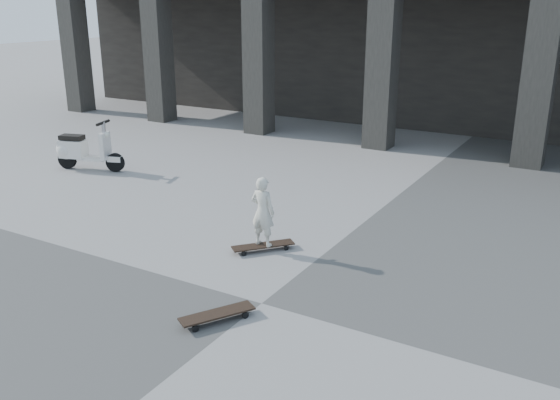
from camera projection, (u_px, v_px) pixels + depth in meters
The scene contains 6 objects.
ground at pixel (262, 303), 7.28m from camera, with size 90.00×90.00×0.00m, color #484745.
colonnade at pixel (505, 19), 17.60m from camera, with size 28.00×8.82×6.00m.
longboard at pixel (263, 246), 8.80m from camera, with size 0.78×0.85×0.09m.
skateboard_spare at pixel (217, 315), 6.85m from camera, with size 0.65×0.88×0.11m.
child at pixel (263, 212), 8.63m from camera, with size 0.38×0.25×1.05m, color beige.
scooter at pixel (79, 150), 12.97m from camera, with size 1.53×0.75×1.10m.
Camera 1 is at (3.46, -5.50, 3.52)m, focal length 38.00 mm.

